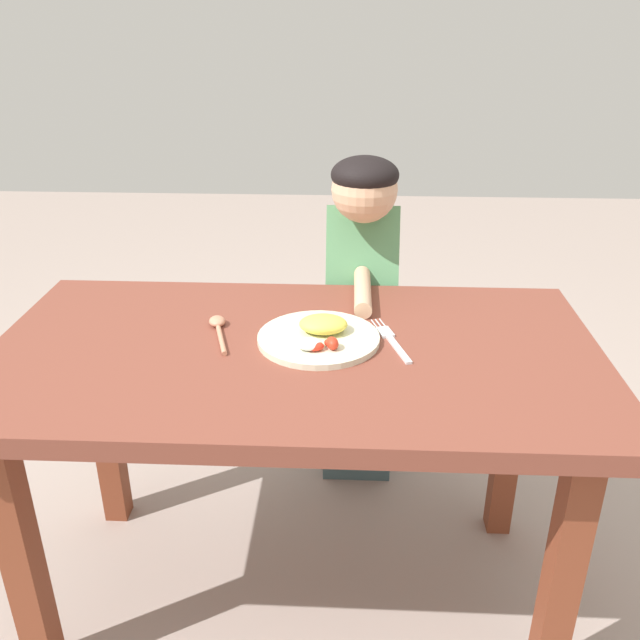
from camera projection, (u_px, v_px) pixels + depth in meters
The scene contains 6 objects.
ground_plane at pixel (299, 588), 1.76m from camera, with size 8.00×8.00×0.00m, color gray.
dining_table at pixel (295, 385), 1.50m from camera, with size 1.32×0.72×0.71m.
plate at pixel (320, 336), 1.48m from camera, with size 0.27×0.27×0.05m.
fork at pixel (391, 340), 1.48m from camera, with size 0.08×0.22×0.01m.
spoon at pixel (218, 327), 1.53m from camera, with size 0.07×0.18×0.02m.
person at pixel (360, 317), 1.93m from camera, with size 0.21×0.42×1.04m.
Camera 1 is at (0.12, -1.29, 1.38)m, focal length 37.85 mm.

